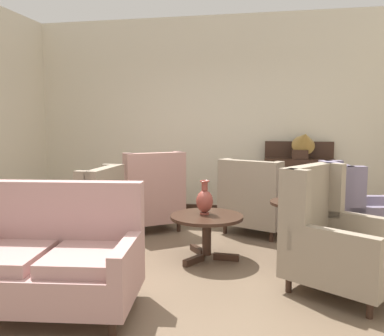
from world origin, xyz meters
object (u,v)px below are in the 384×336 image
at_px(armchair_near_sideboard, 256,202).
at_px(armchair_far_left, 333,240).
at_px(coffee_table, 207,224).
at_px(armchair_near_window, 150,198).
at_px(armchair_foreground_right, 87,214).
at_px(porcelain_vase, 205,200).
at_px(side_table, 297,227).
at_px(sideboard, 298,185).
at_px(settee, 52,260).
at_px(armchair_back_corner, 356,219).
at_px(gramophone, 304,142).

bearing_deg(armchair_near_sideboard, armchair_far_left, 136.99).
height_order(coffee_table, armchair_near_window, armchair_near_window).
bearing_deg(armchair_near_window, armchair_foreground_right, 27.93).
relative_size(porcelain_vase, armchair_near_sideboard, 0.35).
bearing_deg(side_table, sideboard, 86.06).
height_order(settee, armchair_near_sideboard, armchair_near_sideboard).
xyz_separation_m(coffee_table, side_table, (0.97, -0.03, 0.02)).
bearing_deg(coffee_table, side_table, -1.62).
xyz_separation_m(porcelain_vase, armchair_near_sideboard, (0.52, 1.11, -0.22)).
bearing_deg(armchair_back_corner, armchair_near_window, 62.20).
bearing_deg(armchair_back_corner, armchair_far_left, 146.11).
relative_size(coffee_table, settee, 0.55).
relative_size(coffee_table, gramophone, 1.52).
bearing_deg(gramophone, armchair_near_window, -155.68).
bearing_deg(armchair_near_window, side_table, 114.66).
bearing_deg(side_table, armchair_near_sideboard, 111.85).
xyz_separation_m(porcelain_vase, armchair_near_window, (-0.93, 1.01, -0.19)).
height_order(armchair_near_sideboard, armchair_foreground_right, armchair_near_sideboard).
bearing_deg(armchair_back_corner, settee, 111.88).
xyz_separation_m(coffee_table, porcelain_vase, (-0.03, 0.04, 0.26)).
bearing_deg(settee, armchair_near_window, 81.42).
height_order(armchair_near_window, gramophone, gramophone).
distance_m(armchair_back_corner, side_table, 0.74).
xyz_separation_m(armchair_near_window, armchair_foreground_right, (-0.48, -0.99, -0.04)).
bearing_deg(side_table, armchair_back_corner, 28.17).
height_order(porcelain_vase, sideboard, sideboard).
bearing_deg(porcelain_vase, armchair_far_left, -26.92).
bearing_deg(armchair_foreground_right, armchair_near_sideboard, 120.13).
relative_size(coffee_table, armchair_back_corner, 0.75).
bearing_deg(armchair_near_window, settee, 52.44).
bearing_deg(armchair_back_corner, porcelain_vase, 87.68).
bearing_deg(gramophone, side_table, -95.49).
distance_m(porcelain_vase, armchair_back_corner, 1.68).
distance_m(armchair_back_corner, armchair_near_sideboard, 1.39).
distance_m(settee, armchair_far_left, 2.42).
bearing_deg(armchair_near_window, sideboard, 170.75).
xyz_separation_m(armchair_near_window, armchair_near_sideboard, (1.46, 0.10, -0.03)).
height_order(side_table, sideboard, sideboard).
bearing_deg(armchair_near_sideboard, side_table, 135.74).
distance_m(armchair_back_corner, sideboard, 1.85).
relative_size(settee, armchair_far_left, 1.27).
distance_m(porcelain_vase, sideboard, 2.36).
relative_size(settee, sideboard, 1.22).
distance_m(settee, sideboard, 4.15).
distance_m(armchair_near_sideboard, side_table, 1.27).
relative_size(armchair_near_window, armchair_near_sideboard, 1.04).
bearing_deg(side_table, settee, -144.44).
height_order(armchair_near_window, armchair_near_sideboard, armchair_near_window).
xyz_separation_m(armchair_far_left, side_table, (-0.28, 0.58, -0.04)).
relative_size(porcelain_vase, armchair_near_window, 0.33).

